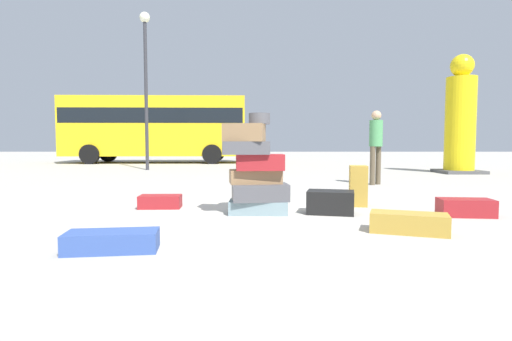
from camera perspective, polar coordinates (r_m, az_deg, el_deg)
ground_plane at (r=5.55m, az=0.06°, el=-6.05°), size 80.00×80.00×0.00m
suitcase_tower at (r=5.43m, az=-0.34°, el=-0.45°), size 0.91×0.63×1.36m
suitcase_maroon_behind_tower at (r=6.13m, az=-13.66°, el=-4.31°), size 0.62×0.36×0.19m
suitcase_tan_foreground_near at (r=4.63m, az=20.55°, el=-6.94°), size 0.86×0.58×0.21m
suitcase_navy_white_trunk at (r=3.84m, az=-19.98°, el=-9.42°), size 0.83×0.45×0.18m
suitcase_maroon_upright_blue at (r=5.96m, az=27.29°, el=-4.67°), size 0.70×0.41×0.23m
suitcase_tan_left_side at (r=6.34m, az=14.01°, el=-2.11°), size 0.31×0.36×0.62m
suitcase_black_foreground_far at (r=5.58m, az=10.25°, el=-4.43°), size 0.70×0.54×0.31m
person_bearded_onlooker at (r=9.67m, az=16.35°, el=4.11°), size 0.30×0.30×1.70m
yellow_dummy_statue at (r=14.46m, az=26.69°, el=6.28°), size 1.28×1.28×3.76m
parked_bus at (r=20.40m, az=-14.17°, el=6.22°), size 8.70×2.92×3.15m
lamp_post at (r=15.20m, az=-15.64°, el=14.03°), size 0.36×0.36×5.55m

